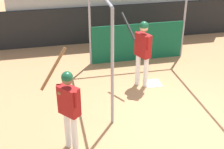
{
  "coord_description": "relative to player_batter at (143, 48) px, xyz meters",
  "views": [
    {
      "loc": [
        -2.74,
        -5.42,
        4.35
      ],
      "look_at": [
        -1.4,
        0.79,
        1.02
      ],
      "focal_mm": 50.0,
      "sensor_mm": 36.0,
      "label": 1
    }
  ],
  "objects": [
    {
      "name": "batting_cage",
      "position": [
        0.38,
        1.03,
        0.06
      ],
      "size": [
        3.15,
        3.29,
        2.74
      ],
      "color": "gray",
      "rests_on": "ground"
    },
    {
      "name": "outfield_wall",
      "position": [
        0.32,
        3.5,
        -0.47
      ],
      "size": [
        24.0,
        0.12,
        1.35
      ],
      "color": "black",
      "rests_on": "ground"
    },
    {
      "name": "player_batter",
      "position": [
        0.0,
        0.0,
        0.0
      ],
      "size": [
        0.69,
        0.78,
        2.01
      ],
      "rotation": [
        0.0,
        0.0,
        1.98
      ],
      "color": "white",
      "rests_on": "ground"
    },
    {
      "name": "ground_plane",
      "position": [
        0.32,
        -1.9,
        -1.14
      ],
      "size": [
        60.0,
        60.0,
        0.0
      ],
      "primitive_type": "plane",
      "color": "#A8754C"
    },
    {
      "name": "home_plate",
      "position": [
        0.36,
        -0.0,
        -1.14
      ],
      "size": [
        0.44,
        0.44,
        0.02
      ],
      "color": "white",
      "rests_on": "ground"
    },
    {
      "name": "player_waiting",
      "position": [
        -2.17,
        -2.23,
        -0.07
      ],
      "size": [
        0.75,
        0.64,
        2.11
      ],
      "rotation": [
        0.0,
        0.0,
        2.29
      ],
      "color": "white",
      "rests_on": "ground"
    }
  ]
}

